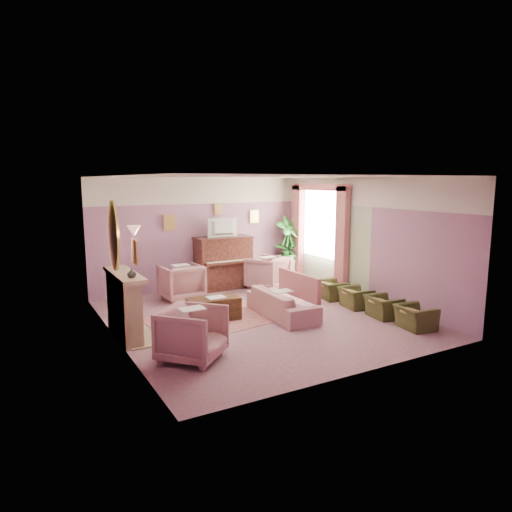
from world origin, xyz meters
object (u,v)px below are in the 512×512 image
piano (223,263)px  olive_chair_d (332,287)px  sofa (282,298)px  olive_chair_a (415,314)px  floral_armchair_left (181,280)px  olive_chair_b (383,303)px  floral_armchair_front (192,331)px  olive_chair_c (356,295)px  coffee_table (214,309)px  television (224,226)px  side_table (286,268)px  floral_armchair_right (267,271)px

piano → olive_chair_d: (1.72, -2.21, -0.36)m
sofa → olive_chair_a: 2.55m
floral_armchair_left → piano: bearing=22.1°
olive_chair_b → floral_armchair_front: bearing=-177.3°
sofa → floral_armchair_left: size_ratio=2.02×
olive_chair_c → olive_chair_a: bearing=-90.0°
olive_chair_a → coffee_table: bearing=142.6°
piano → floral_armchair_left: bearing=-157.9°
coffee_table → olive_chair_c: olive_chair_c is taller
television → side_table: 2.25m
piano → olive_chair_b: 4.23m
sofa → floral_armchair_front: (-2.42, -1.25, 0.08)m
floral_armchair_right → television: bearing=150.9°
floral_armchair_left → olive_chair_b: size_ratio=1.37×
piano → floral_armchair_front: piano is taller
piano → olive_chair_c: size_ratio=2.10×
coffee_table → side_table: size_ratio=1.43×
sofa → coffee_table: bearing=160.9°
television → floral_armchair_left: television is taller
television → floral_armchair_front: television is taller
sofa → floral_armchair_front: floral_armchair_front is taller
olive_chair_b → coffee_table: bearing=153.7°
floral_armchair_front → olive_chair_c: bearing=13.8°
floral_armchair_right → piano: bearing=148.6°
olive_chair_d → floral_armchair_right: bearing=115.4°
olive_chair_c → olive_chair_d: 0.82m
floral_armchair_right → floral_armchair_front: 4.84m
floral_armchair_right → olive_chair_d: bearing=-64.6°
sofa → floral_armchair_front: 2.72m
floral_armchair_left → olive_chair_a: size_ratio=1.37×
piano → floral_armchair_right: piano is taller
coffee_table → floral_armchair_left: floral_armchair_left is taller
floral_armchair_left → side_table: floral_armchair_left is taller
olive_chair_c → floral_armchair_front: bearing=-166.2°
television → sofa: 3.00m
coffee_table → olive_chair_b: bearing=-26.3°
coffee_table → sofa: 1.39m
olive_chair_b → olive_chair_d: bearing=90.0°
piano → olive_chair_a: (1.72, -4.67, -0.36)m
floral_armchair_left → olive_chair_d: 3.49m
olive_chair_a → side_table: side_table is taller
piano → olive_chair_b: (1.72, -3.85, -0.36)m
television → sofa: bearing=-90.2°
floral_armchair_left → floral_armchair_front: (-1.10, -3.50, 0.00)m
coffee_table → floral_armchair_front: size_ratio=1.09×
sofa → olive_chair_b: sofa is taller
olive_chair_c → olive_chair_d: bearing=90.0°
coffee_table → olive_chair_c: 3.12m
floral_armchair_front → olive_chair_b: bearing=2.7°
sofa → olive_chair_d: size_ratio=2.77×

